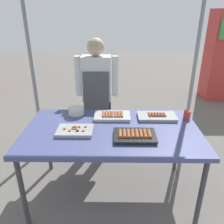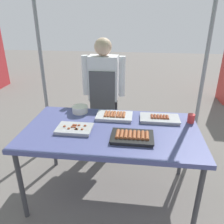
% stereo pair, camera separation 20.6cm
% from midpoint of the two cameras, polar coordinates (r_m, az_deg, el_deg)
% --- Properties ---
extents(ground_plane, '(18.00, 18.00, 0.00)m').
position_cam_midpoint_polar(ground_plane, '(2.53, -2.49, -19.54)').
color(ground_plane, '#66605B').
extents(stall_table, '(1.60, 0.90, 0.75)m').
position_cam_midpoint_polar(stall_table, '(2.11, -2.83, -5.65)').
color(stall_table, '#4C518C').
rests_on(stall_table, ground).
extents(tray_grilled_sausages, '(0.36, 0.25, 0.05)m').
position_cam_midpoint_polar(tray_grilled_sausages, '(1.94, 2.68, -5.97)').
color(tray_grilled_sausages, black).
rests_on(tray_grilled_sausages, stall_table).
extents(tray_meat_skewers, '(0.32, 0.22, 0.04)m').
position_cam_midpoint_polar(tray_meat_skewers, '(2.07, -12.07, -4.66)').
color(tray_meat_skewers, '#ADADB2').
rests_on(tray_meat_skewers, stall_table).
extents(tray_pork_links, '(0.38, 0.22, 0.05)m').
position_cam_midpoint_polar(tray_pork_links, '(2.31, 8.68, -1.15)').
color(tray_pork_links, '#ADADB2').
rests_on(tray_pork_links, stall_table).
extents(tray_spring_rolls, '(0.36, 0.23, 0.05)m').
position_cam_midpoint_polar(tray_spring_rolls, '(2.30, -2.44, -1.01)').
color(tray_spring_rolls, silver).
rests_on(tray_spring_rolls, stall_table).
extents(condiment_bowl, '(0.17, 0.17, 0.07)m').
position_cam_midpoint_polar(condiment_bowl, '(2.42, -11.37, 0.25)').
color(condiment_bowl, silver).
rests_on(condiment_bowl, stall_table).
extents(drink_cup_near_edge, '(0.07, 0.07, 0.08)m').
position_cam_midpoint_polar(drink_cup_near_edge, '(2.35, 15.92, -0.76)').
color(drink_cup_near_edge, red).
rests_on(drink_cup_near_edge, stall_table).
extents(vendor_woman, '(0.52, 0.22, 1.47)m').
position_cam_midpoint_polar(vendor_woman, '(2.78, -5.95, 5.40)').
color(vendor_woman, black).
rests_on(vendor_woman, ground).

